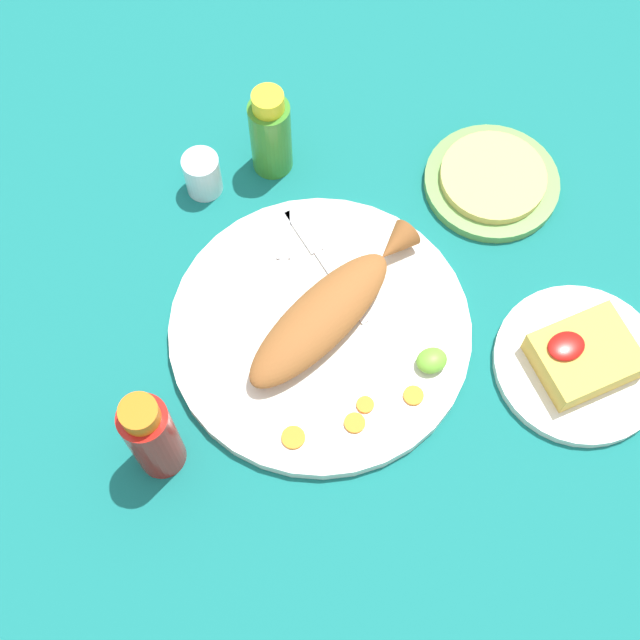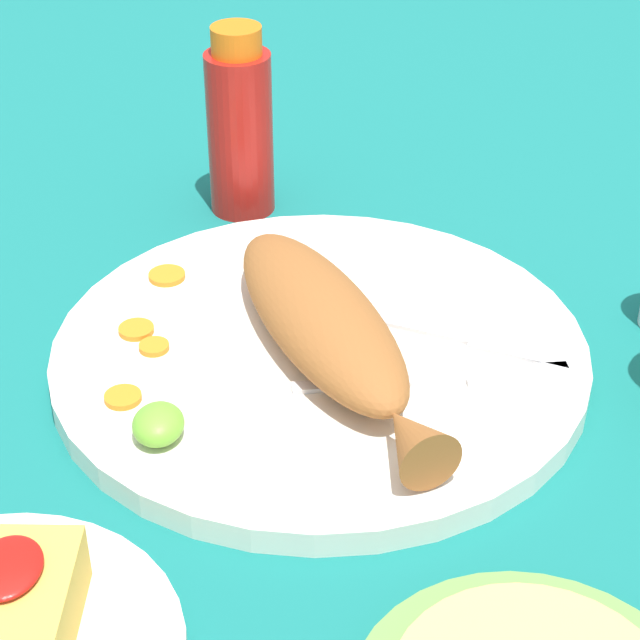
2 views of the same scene
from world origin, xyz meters
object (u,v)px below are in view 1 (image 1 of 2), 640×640
hot_sauce_bottle_red (152,436)px  hot_sauce_bottle_green (270,134)px  tortilla_plate (491,182)px  fork_near (284,265)px  salt_cup (203,176)px  side_plate_fries (579,364)px  main_plate (320,330)px  fried_fish (328,312)px  fork_far (321,257)px

hot_sauce_bottle_red → hot_sauce_bottle_green: hot_sauce_bottle_red is taller
hot_sauce_bottle_red → tortilla_plate: bearing=-161.4°
fork_near → salt_cup: size_ratio=2.89×
fork_near → hot_sauce_bottle_red: size_ratio=1.10×
side_plate_fries → fork_near: bearing=-43.4°
main_plate → hot_sauce_bottle_green: size_ratio=2.62×
hot_sauce_bottle_red → side_plate_fries: 0.51m
fried_fish → salt_cup: bearing=-98.8°
hot_sauce_bottle_green → side_plate_fries: (-0.23, 0.42, -0.06)m
fried_fish → tortilla_plate: fried_fish is taller
hot_sauce_bottle_red → side_plate_fries: bearing=169.1°
fork_far → hot_sauce_bottle_red: hot_sauce_bottle_red is taller
fork_near → hot_sauce_bottle_green: size_ratio=1.26×
salt_cup → hot_sauce_bottle_green: bearing=179.8°
fork_far → side_plate_fries: size_ratio=0.90×
salt_cup → tortilla_plate: size_ratio=0.34×
hot_sauce_bottle_red → fried_fish: bearing=-162.6°
fork_near → fried_fish: bearing=-145.6°
main_plate → fork_near: 0.10m
fork_far → hot_sauce_bottle_green: (-0.00, -0.17, 0.05)m
main_plate → fried_fish: bearing=-156.1°
fork_far → salt_cup: bearing=22.5°
hot_sauce_bottle_green → tortilla_plate: hot_sauce_bottle_green is taller
fork_far → hot_sauce_bottle_green: size_ratio=1.32×
main_plate → fork_near: fork_near is taller
fried_fish → fork_far: size_ratio=1.50×
hot_sauce_bottle_green → tortilla_plate: (-0.25, 0.15, -0.06)m
hot_sauce_bottle_red → side_plate_fries: size_ratio=0.78×
salt_cup → side_plate_fries: salt_cup is taller
fried_fish → fork_far: fried_fish is taller
hot_sauce_bottle_green → salt_cup: 0.11m
fork_far → salt_cup: 0.19m
fork_near → side_plate_fries: (-0.28, 0.26, -0.01)m
fork_far → hot_sauce_bottle_red: 0.32m
fork_far → hot_sauce_bottle_green: 0.18m
fried_fish → hot_sauce_bottle_green: 0.25m
main_plate → hot_sauce_bottle_green: (-0.04, -0.26, 0.06)m
fork_near → fork_far: same height
fried_fish → fork_far: 0.09m
side_plate_fries → tortilla_plate: same height
fork_far → main_plate: bearing=148.5°
main_plate → salt_cup: bearing=-77.9°
main_plate → fork_far: size_ratio=1.99×
fork_near → hot_sauce_bottle_green: 0.17m
main_plate → fried_fish: (-0.01, -0.01, 0.03)m
main_plate → fork_near: size_ratio=2.09×
fork_near → tortilla_plate: fork_near is taller
hot_sauce_bottle_red → salt_cup: hot_sauce_bottle_red is taller
hot_sauce_bottle_red → tortilla_plate: size_ratio=0.90×
hot_sauce_bottle_red → hot_sauce_bottle_green: bearing=-129.8°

